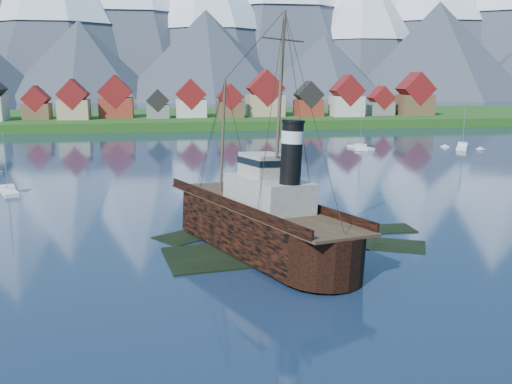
{
  "coord_description": "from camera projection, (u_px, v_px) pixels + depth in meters",
  "views": [
    {
      "loc": [
        -11.66,
        -59.01,
        18.69
      ],
      "look_at": [
        -1.3,
        6.0,
        5.0
      ],
      "focal_mm": 40.0,
      "sensor_mm": 36.0,
      "label": 1
    }
  ],
  "objects": [
    {
      "name": "seawall",
      "position": [
        201.0,
        131.0,
        190.28
      ],
      "size": [
        600.0,
        2.5,
        2.0
      ],
      "primitive_type": "cube",
      "color": "#3F3D38",
      "rests_on": "ground"
    },
    {
      "name": "ground",
      "position": [
        276.0,
        247.0,
        62.65
      ],
      "size": [
        1400.0,
        1400.0,
        0.0
      ],
      "primitive_type": "plane",
      "color": "#172640",
      "rests_on": "ground"
    },
    {
      "name": "town",
      "position": [
        103.0,
        102.0,
        202.86
      ],
      "size": [
        250.96,
        16.69,
        17.3
      ],
      "color": "maroon",
      "rests_on": "ground"
    },
    {
      "name": "shore_bank",
      "position": [
        194.0,
        122.0,
        227.02
      ],
      "size": [
        600.0,
        80.0,
        3.2
      ],
      "primitive_type": "cube",
      "color": "#204112",
      "rests_on": "ground"
    },
    {
      "name": "sailboat_e",
      "position": [
        360.0,
        148.0,
        144.57
      ],
      "size": [
        4.72,
        8.94,
        10.08
      ],
      "rotation": [
        0.0,
        0.0,
        0.31
      ],
      "color": "white",
      "rests_on": "ground"
    },
    {
      "name": "sailboat_a",
      "position": [
        8.0,
        192.0,
        90.94
      ],
      "size": [
        5.17,
        8.61,
        10.3
      ],
      "rotation": [
        0.0,
        0.0,
        0.39
      ],
      "color": "white",
      "rests_on": "ground"
    },
    {
      "name": "sailboat_d",
      "position": [
        462.0,
        147.0,
        145.09
      ],
      "size": [
        7.14,
        9.42,
        13.12
      ],
      "rotation": [
        0.0,
        0.0,
        -0.56
      ],
      "color": "white",
      "rests_on": "ground"
    },
    {
      "name": "tugboat_wreck",
      "position": [
        255.0,
        217.0,
        62.46
      ],
      "size": [
        7.64,
        32.93,
        26.1
      ],
      "rotation": [
        0.0,
        0.06,
        0.4
      ],
      "color": "black",
      "rests_on": "ground"
    },
    {
      "name": "shoal",
      "position": [
        288.0,
        244.0,
        65.08
      ],
      "size": [
        31.71,
        21.24,
        1.14
      ],
      "color": "black",
      "rests_on": "ground"
    }
  ]
}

